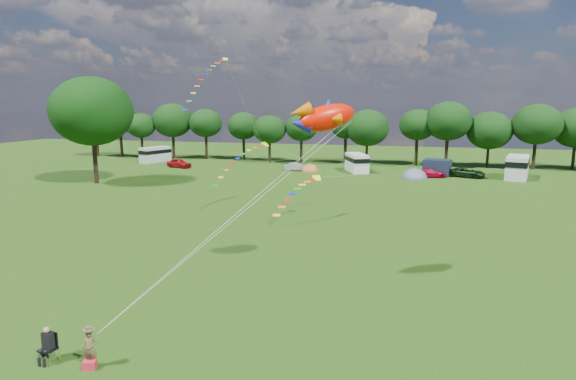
% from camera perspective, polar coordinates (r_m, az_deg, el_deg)
% --- Properties ---
extents(ground_plane, '(180.00, 180.00, 0.00)m').
position_cam_1_polar(ground_plane, '(27.90, -4.01, -11.03)').
color(ground_plane, black).
rests_on(ground_plane, ground).
extents(tree_line, '(102.98, 10.98, 10.27)m').
position_cam_1_polar(tree_line, '(79.82, 11.96, 7.44)').
color(tree_line, black).
rests_on(tree_line, ground).
extents(big_tree, '(10.00, 10.00, 13.28)m').
position_cam_1_polar(big_tree, '(65.01, -22.25, 8.62)').
color(big_tree, black).
rests_on(big_tree, ground).
extents(car_a, '(4.51, 2.78, 1.40)m').
position_cam_1_polar(car_a, '(77.43, -12.79, 3.12)').
color(car_a, '#9F0C12').
rests_on(car_a, ground).
extents(car_b, '(3.63, 1.83, 1.22)m').
position_cam_1_polar(car_b, '(71.99, 1.02, 2.77)').
color(car_b, '#929399').
rests_on(car_b, ground).
extents(car_c, '(4.20, 2.34, 1.19)m').
position_cam_1_polar(car_c, '(68.40, 16.56, 1.92)').
color(car_c, '#B70827').
rests_on(car_c, ground).
extents(car_d, '(5.47, 3.98, 1.36)m').
position_cam_1_polar(car_d, '(70.15, 20.43, 1.97)').
color(car_d, black).
rests_on(car_d, ground).
extents(campervan_a, '(3.97, 5.77, 2.60)m').
position_cam_1_polar(campervan_a, '(85.29, -15.46, 4.13)').
color(campervan_a, '#B8B8BA').
rests_on(campervan_a, ground).
extents(campervan_c, '(4.14, 5.90, 2.66)m').
position_cam_1_polar(campervan_c, '(71.69, 8.15, 3.30)').
color(campervan_c, silver).
rests_on(campervan_c, ground).
extents(campervan_d, '(4.13, 6.70, 3.05)m').
position_cam_1_polar(campervan_d, '(71.64, 25.53, 2.55)').
color(campervan_d, silver).
rests_on(campervan_d, ground).
extents(tent_orange, '(2.69, 2.95, 2.11)m').
position_cam_1_polar(tent_orange, '(71.62, 2.64, 2.24)').
color(tent_orange, '#B86626').
rests_on(tent_orange, ground).
extents(tent_greyblue, '(3.54, 3.88, 2.64)m').
position_cam_1_polar(tent_greyblue, '(67.14, 14.72, 1.36)').
color(tent_greyblue, slate).
rests_on(tent_greyblue, ground).
extents(awning_navy, '(4.07, 3.56, 2.22)m').
position_cam_1_polar(awning_navy, '(70.80, 17.25, 2.58)').
color(awning_navy, '#161F32').
rests_on(awning_navy, ground).
extents(kite_flyer, '(0.64, 0.51, 1.54)m').
position_cam_1_polar(kite_flyer, '(21.06, -22.43, -16.99)').
color(kite_flyer, brown).
rests_on(kite_flyer, ground).
extents(camp_chair, '(0.69, 0.69, 1.47)m').
position_cam_1_polar(camp_chair, '(22.10, -26.52, -15.65)').
color(camp_chair, '#99999E').
rests_on(camp_chair, ground).
extents(kite_bag, '(0.56, 0.45, 0.35)m').
position_cam_1_polar(kite_bag, '(21.20, -22.47, -18.62)').
color(kite_bag, red).
rests_on(kite_bag, ground).
extents(fish_kite, '(3.87, 3.03, 2.11)m').
position_cam_1_polar(fish_kite, '(26.13, 4.03, 8.56)').
color(fish_kite, '#F31200').
rests_on(fish_kite, ground).
extents(streamer_kite_a, '(3.32, 5.51, 5.75)m').
position_cam_1_polar(streamer_kite_a, '(53.98, -9.39, 13.28)').
color(streamer_kite_a, yellow).
rests_on(streamer_kite_a, ground).
extents(streamer_kite_b, '(4.22, 4.77, 3.83)m').
position_cam_1_polar(streamer_kite_b, '(45.93, -5.14, 3.94)').
color(streamer_kite_b, yellow).
rests_on(streamer_kite_b, ground).
extents(streamer_kite_c, '(3.28, 4.95, 2.84)m').
position_cam_1_polar(streamer_kite_c, '(41.28, 1.55, 0.10)').
color(streamer_kite_c, '#FDF81B').
rests_on(streamer_kite_c, ground).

